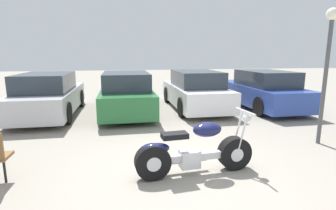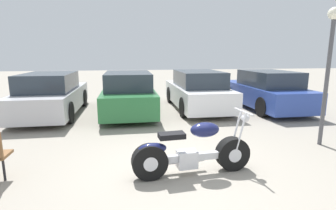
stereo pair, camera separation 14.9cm
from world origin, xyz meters
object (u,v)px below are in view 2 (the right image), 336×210
(parked_car_silver, at_px, (52,95))
(parked_car_blue, at_px, (265,91))
(lamp_post, at_px, (330,53))
(parked_car_green, at_px, (128,94))
(parked_car_white, at_px, (197,91))
(motorcycle, at_px, (191,152))

(parked_car_silver, bearing_deg, parked_car_blue, -0.83)
(parked_car_silver, distance_m, lamp_post, 8.25)
(parked_car_blue, relative_size, lamp_post, 1.45)
(parked_car_green, height_order, parked_car_white, same)
(parked_car_silver, height_order, parked_car_green, same)
(parked_car_blue, bearing_deg, lamp_post, -101.74)
(parked_car_green, relative_size, lamp_post, 1.45)
(motorcycle, distance_m, parked_car_white, 5.69)
(parked_car_white, xyz_separation_m, parked_car_blue, (2.61, -0.38, 0.00))
(parked_car_white, distance_m, parked_car_blue, 2.63)
(parked_car_white, relative_size, lamp_post, 1.45)
(parked_car_silver, height_order, parked_car_blue, same)
(lamp_post, bearing_deg, parked_car_blue, 78.26)
(parked_car_blue, bearing_deg, motorcycle, -129.52)
(motorcycle, distance_m, lamp_post, 3.89)
(parked_car_white, bearing_deg, parked_car_blue, -8.20)
(parked_car_green, height_order, lamp_post, lamp_post)
(parked_car_silver, relative_size, parked_car_green, 1.00)
(parked_car_silver, relative_size, lamp_post, 1.45)
(lamp_post, bearing_deg, parked_car_white, 111.73)
(motorcycle, relative_size, parked_car_white, 0.48)
(motorcycle, height_order, lamp_post, lamp_post)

